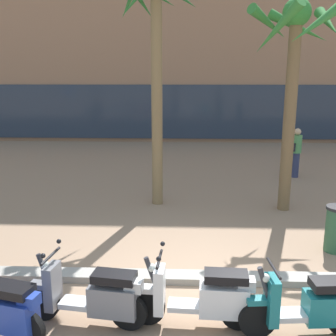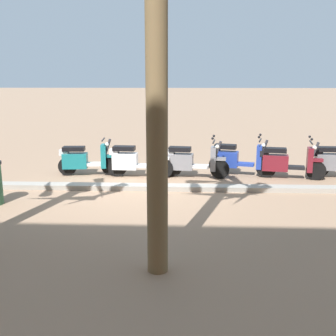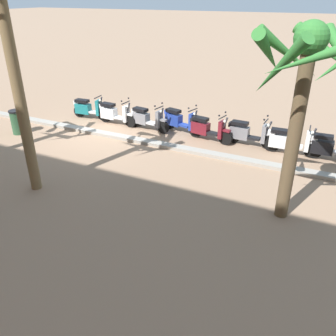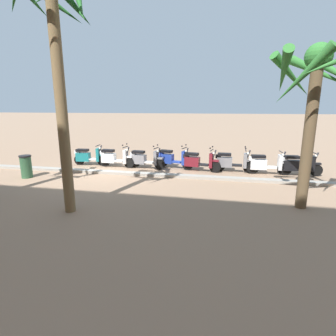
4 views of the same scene
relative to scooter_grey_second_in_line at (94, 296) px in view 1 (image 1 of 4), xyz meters
The scene contains 9 objects.
ground_plane 1.84m from the scooter_grey_second_in_line, 36.50° to the left, with size 200.00×200.00×0.00m, color #93755B.
curb_strip 1.98m from the scooter_grey_second_in_line, 42.44° to the left, with size 60.00×0.36×0.12m, color gray.
mall_facade_backdrop 24.61m from the scooter_grey_second_in_line, 96.02° to the left, with size 51.74×15.07×15.30m.
scooter_grey_second_in_line is the anchor object (origin of this frame).
scooter_white_mid_rear 1.55m from the scooter_grey_second_in_line, ahead, with size 1.83×0.56×1.17m.
scooter_teal_last_in_row 3.00m from the scooter_grey_second_in_line, ahead, with size 1.73×0.56×1.04m.
palm_tree_mid_walkway 7.44m from the scooter_grey_second_in_line, 52.87° to the left, with size 2.26×2.29×5.30m.
palm_tree_by_mall_entrance 7.12m from the scooter_grey_second_in_line, 84.55° to the left, with size 2.25×2.31×6.29m.
pedestrian_window_shopping 10.08m from the scooter_grey_second_in_line, 59.28° to the left, with size 0.44×0.40×1.72m.
Camera 1 is at (-0.19, -6.04, 3.51)m, focal length 42.36 mm.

